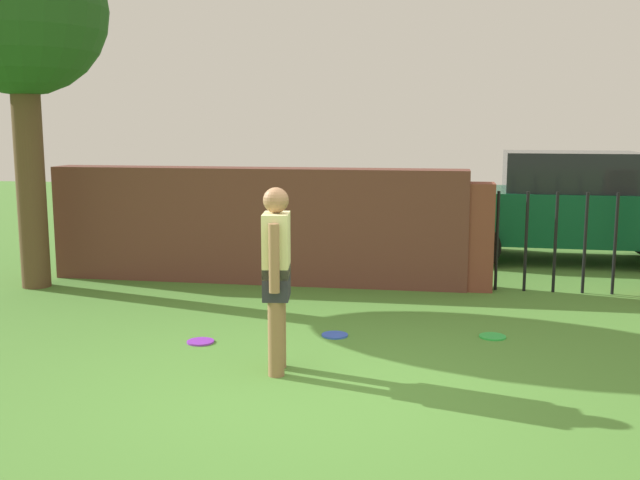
{
  "coord_description": "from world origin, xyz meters",
  "views": [
    {
      "loc": [
        1.03,
        -5.56,
        2.15
      ],
      "look_at": [
        -0.19,
        1.61,
        1.0
      ],
      "focal_mm": 41.31,
      "sensor_mm": 36.0,
      "label": 1
    }
  ],
  "objects_px": {
    "tree": "(20,14)",
    "frisbee_blue": "(335,335)",
    "frisbee_purple": "(201,342)",
    "person": "(277,271)",
    "car": "(569,207)",
    "frisbee_green": "(493,337)"
  },
  "relations": [
    {
      "from": "frisbee_purple",
      "to": "frisbee_green",
      "type": "distance_m",
      "value": 2.95
    },
    {
      "from": "person",
      "to": "car",
      "type": "relative_size",
      "value": 0.38
    },
    {
      "from": "person",
      "to": "car",
      "type": "distance_m",
      "value": 6.84
    },
    {
      "from": "tree",
      "to": "frisbee_green",
      "type": "distance_m",
      "value": 6.98
    },
    {
      "from": "person",
      "to": "frisbee_green",
      "type": "xyz_separation_m",
      "value": [
        1.93,
        1.38,
        -0.89
      ]
    },
    {
      "from": "car",
      "to": "tree",
      "type": "bearing_deg",
      "value": -154.61
    },
    {
      "from": "person",
      "to": "frisbee_purple",
      "type": "xyz_separation_m",
      "value": [
        -0.95,
        0.71,
        -0.89
      ]
    },
    {
      "from": "tree",
      "to": "person",
      "type": "height_order",
      "value": "tree"
    },
    {
      "from": "person",
      "to": "frisbee_purple",
      "type": "bearing_deg",
      "value": -135.02
    },
    {
      "from": "person",
      "to": "frisbee_green",
      "type": "distance_m",
      "value": 2.53
    },
    {
      "from": "frisbee_purple",
      "to": "frisbee_blue",
      "type": "relative_size",
      "value": 1.0
    },
    {
      "from": "frisbee_green",
      "to": "person",
      "type": "bearing_deg",
      "value": -144.44
    },
    {
      "from": "frisbee_green",
      "to": "frisbee_purple",
      "type": "bearing_deg",
      "value": -166.91
    },
    {
      "from": "car",
      "to": "frisbee_purple",
      "type": "bearing_deg",
      "value": -127.39
    },
    {
      "from": "frisbee_purple",
      "to": "frisbee_blue",
      "type": "distance_m",
      "value": 1.36
    },
    {
      "from": "tree",
      "to": "person",
      "type": "relative_size",
      "value": 2.9
    },
    {
      "from": "frisbee_green",
      "to": "frisbee_blue",
      "type": "relative_size",
      "value": 1.0
    },
    {
      "from": "person",
      "to": "car",
      "type": "bearing_deg",
      "value": 142.58
    },
    {
      "from": "tree",
      "to": "car",
      "type": "bearing_deg",
      "value": 23.56
    },
    {
      "from": "car",
      "to": "frisbee_green",
      "type": "height_order",
      "value": "car"
    },
    {
      "from": "tree",
      "to": "frisbee_blue",
      "type": "bearing_deg",
      "value": -20.89
    },
    {
      "from": "tree",
      "to": "frisbee_blue",
      "type": "height_order",
      "value": "tree"
    }
  ]
}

